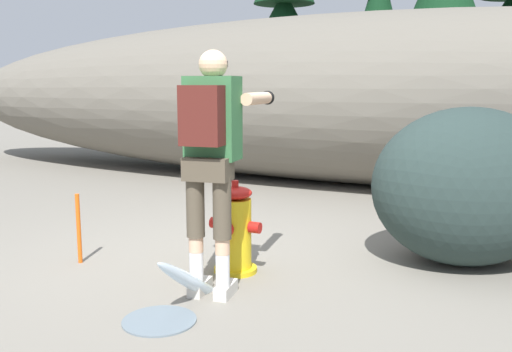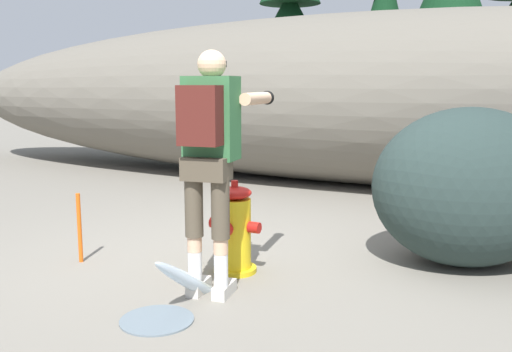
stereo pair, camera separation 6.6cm
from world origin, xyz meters
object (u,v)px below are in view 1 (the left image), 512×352
object	(u,v)px
survey_stake	(79,229)
utility_worker	(212,142)
fire_hydrant	(235,231)
boulder_mid	(467,187)

from	to	relation	value
survey_stake	utility_worker	bearing A→B (deg)	-5.06
fire_hydrant	survey_stake	size ratio (longest dim) A/B	1.26
fire_hydrant	survey_stake	bearing A→B (deg)	-164.88
utility_worker	survey_stake	size ratio (longest dim) A/B	2.91
fire_hydrant	boulder_mid	distance (m)	1.97
utility_worker	boulder_mid	distance (m)	2.22
utility_worker	survey_stake	distance (m)	1.61
fire_hydrant	survey_stake	distance (m)	1.36
boulder_mid	survey_stake	xyz separation A→B (m)	(-2.97, -1.38, -0.37)
fire_hydrant	utility_worker	world-z (taller)	utility_worker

